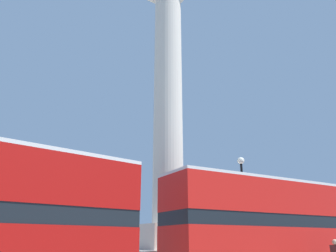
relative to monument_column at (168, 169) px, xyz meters
name	(u,v)px	position (x,y,z in m)	size (l,w,h in m)	color
monument_column	(168,169)	(0.00, 0.00, 0.00)	(6.30, 6.30, 20.66)	beige
bus_a	(270,224)	(1.92, -5.65, -3.37)	(10.65, 3.30, 4.37)	red
street_lamp	(244,205)	(3.75, -2.39, -2.12)	(0.43, 0.43, 6.51)	black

